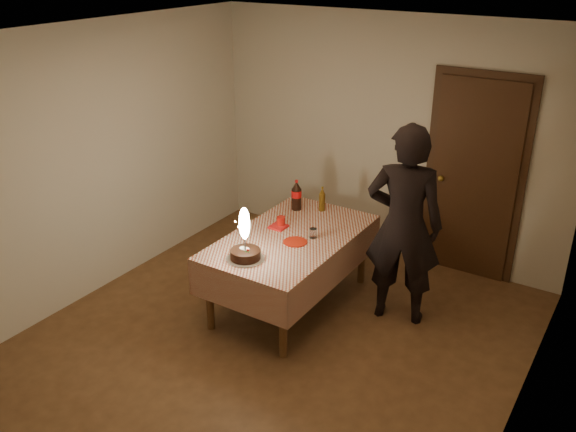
# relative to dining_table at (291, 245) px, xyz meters

# --- Properties ---
(ground) EXTENTS (4.00, 4.50, 0.01)m
(ground) POSITION_rel_dining_table_xyz_m (0.20, -0.68, -0.63)
(ground) COLOR brown
(ground) RESTS_ON ground
(room_shell) EXTENTS (4.04, 4.54, 2.62)m
(room_shell) POSITION_rel_dining_table_xyz_m (0.23, -0.60, 1.02)
(room_shell) COLOR beige
(room_shell) RESTS_ON ground
(dining_table) EXTENTS (1.02, 1.72, 0.73)m
(dining_table) POSITION_rel_dining_table_xyz_m (0.00, 0.00, 0.00)
(dining_table) COLOR brown
(dining_table) RESTS_ON ground
(birthday_cake) EXTENTS (0.33, 0.33, 0.48)m
(birthday_cake) POSITION_rel_dining_table_xyz_m (-0.09, -0.59, 0.22)
(birthday_cake) COLOR white
(birthday_cake) RESTS_ON dining_table
(red_plate) EXTENTS (0.22, 0.22, 0.01)m
(red_plate) POSITION_rel_dining_table_xyz_m (0.10, -0.09, 0.10)
(red_plate) COLOR red
(red_plate) RESTS_ON dining_table
(red_cup) EXTENTS (0.08, 0.08, 0.10)m
(red_cup) POSITION_rel_dining_table_xyz_m (-0.19, 0.13, 0.15)
(red_cup) COLOR #AE130C
(red_cup) RESTS_ON dining_table
(clear_cup) EXTENTS (0.07, 0.07, 0.09)m
(clear_cup) POSITION_rel_dining_table_xyz_m (0.19, 0.08, 0.14)
(clear_cup) COLOR silver
(clear_cup) RESTS_ON dining_table
(napkin_stack) EXTENTS (0.15, 0.15, 0.02)m
(napkin_stack) POSITION_rel_dining_table_xyz_m (-0.20, 0.09, 0.11)
(napkin_stack) COLOR red
(napkin_stack) RESTS_ON dining_table
(cola_bottle) EXTENTS (0.10, 0.10, 0.32)m
(cola_bottle) POSITION_rel_dining_table_xyz_m (-0.28, 0.56, 0.25)
(cola_bottle) COLOR black
(cola_bottle) RESTS_ON dining_table
(amber_bottle_left) EXTENTS (0.06, 0.06, 0.26)m
(amber_bottle_left) POSITION_rel_dining_table_xyz_m (-0.05, 0.67, 0.22)
(amber_bottle_left) COLOR #5A3C0F
(amber_bottle_left) RESTS_ON dining_table
(photographer) EXTENTS (0.77, 0.61, 1.87)m
(photographer) POSITION_rel_dining_table_xyz_m (0.95, 0.36, 0.30)
(photographer) COLOR black
(photographer) RESTS_ON ground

